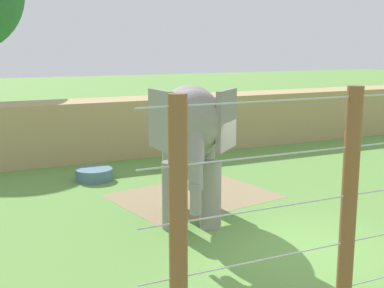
# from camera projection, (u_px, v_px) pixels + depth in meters

# --- Properties ---
(ground_plane) EXTENTS (120.00, 120.00, 0.00)m
(ground_plane) POSITION_uv_depth(u_px,v_px,m) (295.00, 250.00, 10.19)
(ground_plane) COLOR #609342
(dirt_patch) EXTENTS (4.52, 3.74, 0.01)m
(dirt_patch) POSITION_uv_depth(u_px,v_px,m) (194.00, 196.00, 13.83)
(dirt_patch) COLOR #937F5B
(dirt_patch) RESTS_ON ground
(embankment_wall) EXTENTS (36.00, 1.80, 2.07)m
(embankment_wall) POSITION_uv_depth(u_px,v_px,m) (129.00, 127.00, 18.95)
(embankment_wall) COLOR tan
(embankment_wall) RESTS_ON ground
(elephant) EXTENTS (2.67, 4.00, 3.16)m
(elephant) POSITION_uv_depth(u_px,v_px,m) (191.00, 131.00, 11.45)
(elephant) COLOR gray
(elephant) RESTS_ON ground
(enrichment_ball) EXTENTS (1.08, 1.08, 1.08)m
(enrichment_ball) POSITION_uv_depth(u_px,v_px,m) (180.00, 155.00, 16.48)
(enrichment_ball) COLOR tan
(enrichment_ball) RESTS_ON ground
(water_tub) EXTENTS (1.10, 1.10, 0.35)m
(water_tub) POSITION_uv_depth(u_px,v_px,m) (94.00, 174.00, 15.43)
(water_tub) COLOR slate
(water_tub) RESTS_ON ground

